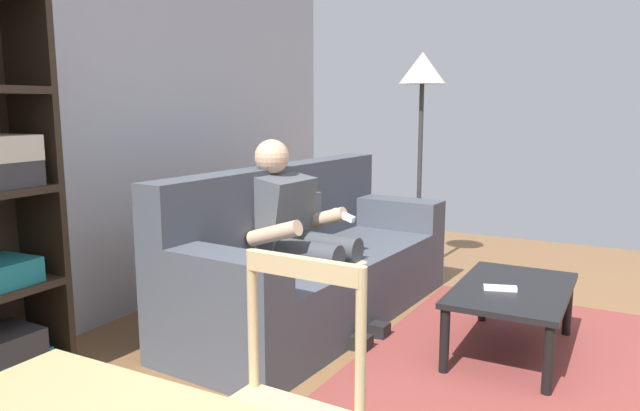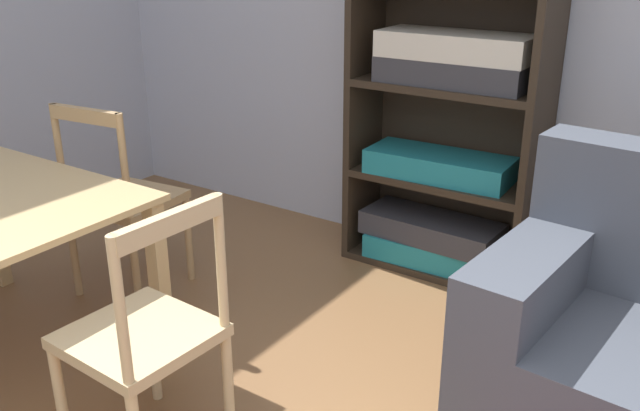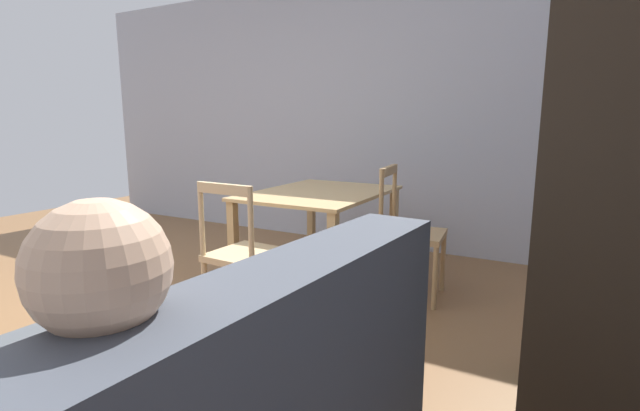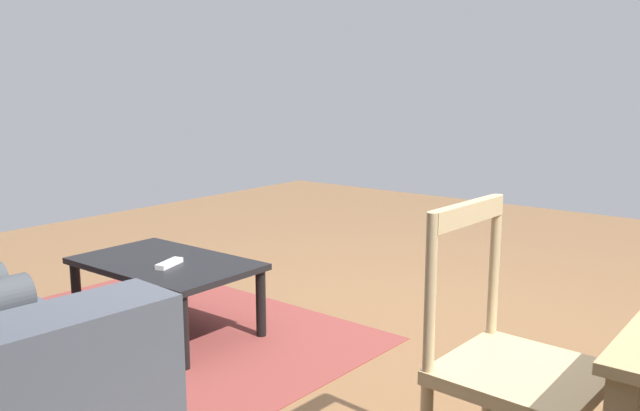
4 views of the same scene
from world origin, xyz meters
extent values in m
cube|color=#B2B7C6|center=(0.00, 2.89, 1.32)|extent=(6.07, 0.12, 2.65)
cube|color=#474C56|center=(1.06, 1.71, 0.21)|extent=(2.25, 0.97, 0.43)
cube|color=#474C56|center=(1.08, 2.01, 0.69)|extent=(2.20, 0.36, 0.53)
cube|color=#474C56|center=(0.08, 1.78, 0.54)|extent=(0.30, 0.83, 0.22)
cube|color=#474C56|center=(2.03, 1.64, 0.54)|extent=(0.30, 0.83, 0.22)
cube|color=#555C66|center=(1.01, 1.86, 0.61)|extent=(0.41, 0.18, 0.36)
cube|color=#4C5156|center=(0.89, 1.89, 0.67)|extent=(0.42, 0.32, 0.52)
sphere|color=#DBAD89|center=(0.89, 1.95, 1.03)|extent=(0.21, 0.21, 0.21)
cylinder|color=#3D4145|center=(0.76, 1.64, 0.50)|extent=(0.18, 0.45, 0.15)
cylinder|color=#DBAD89|center=(0.74, 1.42, 0.21)|extent=(0.11, 0.11, 0.43)
cube|color=black|center=(0.74, 1.34, 0.04)|extent=(0.12, 0.25, 0.08)
cylinder|color=#3D4145|center=(0.98, 1.62, 0.50)|extent=(0.18, 0.45, 0.15)
cylinder|color=#DBAD89|center=(0.96, 1.40, 0.21)|extent=(0.11, 0.11, 0.43)
cube|color=black|center=(0.96, 1.32, 0.04)|extent=(0.12, 0.25, 0.08)
cylinder|color=#DBAD89|center=(0.63, 1.77, 0.63)|extent=(0.12, 0.36, 0.19)
cylinder|color=#DBAD89|center=(1.13, 1.73, 0.63)|extent=(0.12, 0.36, 0.19)
cube|color=white|center=(1.12, 1.57, 0.67)|extent=(0.05, 0.16, 0.08)
cube|color=black|center=(1.08, 0.54, 0.36)|extent=(0.91, 0.57, 0.03)
cylinder|color=black|center=(0.66, 0.29, 0.17)|extent=(0.05, 0.05, 0.34)
cylinder|color=black|center=(1.50, 0.29, 0.17)|extent=(0.05, 0.05, 0.34)
cylinder|color=black|center=(0.66, 0.78, 0.17)|extent=(0.05, 0.05, 0.34)
cylinder|color=black|center=(1.50, 0.78, 0.17)|extent=(0.05, 0.05, 0.34)
cube|color=white|center=(0.99, 0.59, 0.38)|extent=(0.10, 0.18, 0.02)
cube|color=#2D2319|center=(-0.20, 2.63, 0.93)|extent=(0.04, 0.36, 1.85)
cylinder|color=#D1B27F|center=(-0.66, 1.02, 0.67)|extent=(0.03, 0.03, 0.47)
cylinder|color=#D1B27F|center=(-0.68, 0.64, 0.67)|extent=(0.03, 0.03, 0.47)
cube|color=#D1B27F|center=(-0.67, 0.83, 0.87)|extent=(0.05, 0.38, 0.06)
cube|color=brown|center=(1.08, 0.54, 0.00)|extent=(2.04, 1.46, 0.01)
cylinder|color=black|center=(2.36, 1.51, 0.01)|extent=(0.28, 0.28, 0.03)
cylinder|color=#333333|center=(2.36, 1.51, 0.75)|extent=(0.04, 0.04, 1.50)
cone|color=beige|center=(2.36, 1.51, 1.62)|extent=(0.36, 0.36, 0.24)
camera|label=1|loc=(-2.13, 0.00, 1.34)|focal=33.41mm
camera|label=2|loc=(0.66, -0.38, 1.62)|focal=38.63mm
camera|label=3|loc=(1.30, 2.54, 1.25)|focal=25.66mm
camera|label=4|loc=(-1.48, 2.54, 1.23)|focal=36.71mm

